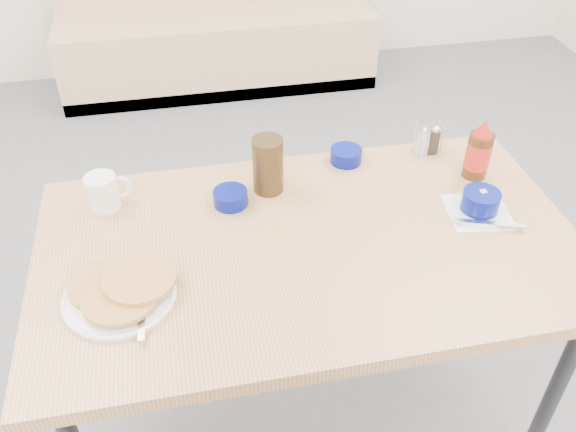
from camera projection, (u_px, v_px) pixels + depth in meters
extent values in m
cube|color=tan|center=(219.00, 49.00, 3.79)|extent=(1.90, 0.55, 0.45)
cube|color=#2D2D33|center=(221.00, 77.00, 3.91)|extent=(1.90, 0.55, 0.08)
cube|color=tan|center=(310.00, 247.00, 1.58)|extent=(1.40, 0.80, 0.04)
cylinder|color=#2D2D33|center=(553.00, 396.00, 1.68)|extent=(0.04, 0.04, 0.72)
cylinder|color=#2D2D33|center=(99.00, 295.00, 1.97)|extent=(0.04, 0.04, 0.72)
cylinder|color=#2D2D33|center=(457.00, 245.00, 2.16)|extent=(0.04, 0.04, 0.72)
cylinder|color=white|center=(120.00, 297.00, 1.41)|extent=(0.26, 0.26, 0.01)
cylinder|color=#DA9D52|center=(105.00, 284.00, 1.43)|extent=(0.17, 0.17, 0.01)
cylinder|color=#DA9D52|center=(120.00, 298.00, 1.38)|extent=(0.17, 0.17, 0.01)
cylinder|color=#DA9D52|center=(139.00, 278.00, 1.41)|extent=(0.17, 0.17, 0.01)
cube|color=silver|center=(142.00, 320.00, 1.34)|extent=(0.02, 0.12, 0.00)
cylinder|color=white|center=(103.00, 192.00, 1.66)|extent=(0.09, 0.09, 0.10)
cylinder|color=black|center=(99.00, 179.00, 1.63)|extent=(0.07, 0.07, 0.00)
torus|color=white|center=(120.00, 188.00, 1.67)|extent=(0.07, 0.03, 0.07)
cube|color=white|center=(478.00, 212.00, 1.66)|extent=(0.18, 0.18, 0.00)
cylinder|color=white|center=(478.00, 210.00, 1.66)|extent=(0.16, 0.16, 0.01)
cylinder|color=#040E6D|center=(481.00, 201.00, 1.64)|extent=(0.10, 0.10, 0.06)
cylinder|color=white|center=(482.00, 194.00, 1.63)|extent=(0.09, 0.09, 0.01)
cube|color=#F4DB60|center=(483.00, 192.00, 1.63)|extent=(0.02, 0.02, 0.01)
cube|color=silver|center=(490.00, 223.00, 1.61)|extent=(0.18, 0.08, 0.00)
cylinder|color=#040E6D|center=(230.00, 198.00, 1.68)|extent=(0.10, 0.10, 0.04)
cylinder|color=#040E6D|center=(346.00, 155.00, 1.85)|extent=(0.10, 0.10, 0.04)
cylinder|color=#342310|center=(268.00, 165.00, 1.70)|extent=(0.10, 0.10, 0.16)
cube|color=silver|center=(426.00, 152.00, 1.90)|extent=(0.09, 0.05, 0.00)
cylinder|color=silver|center=(420.00, 141.00, 1.85)|extent=(0.01, 0.01, 0.10)
cylinder|color=silver|center=(443.00, 139.00, 1.86)|extent=(0.01, 0.01, 0.10)
cylinder|color=silver|center=(415.00, 135.00, 1.87)|extent=(0.01, 0.01, 0.10)
cylinder|color=silver|center=(438.00, 132.00, 1.89)|extent=(0.01, 0.01, 0.10)
cylinder|color=silver|center=(422.00, 142.00, 1.87)|extent=(0.03, 0.03, 0.07)
cylinder|color=#3F3326|center=(434.00, 141.00, 1.88)|extent=(0.03, 0.03, 0.07)
cylinder|color=#47230F|center=(478.00, 155.00, 1.76)|extent=(0.07, 0.07, 0.14)
cylinder|color=red|center=(478.00, 155.00, 1.76)|extent=(0.07, 0.07, 0.08)
cone|color=red|center=(484.00, 127.00, 1.70)|extent=(0.05, 0.05, 0.05)
cube|color=#E6624C|center=(114.00, 300.00, 1.41)|extent=(0.05, 0.05, 0.00)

